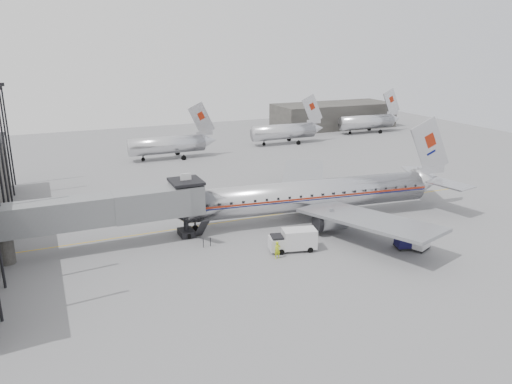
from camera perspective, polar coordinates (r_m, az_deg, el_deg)
ground at (r=56.77m, az=2.17°, el=-4.83°), size 160.00×160.00×0.00m
hangar at (r=128.43m, az=8.82°, el=8.65°), size 30.00×12.00×6.00m
apron_line at (r=63.05m, az=2.27°, el=-2.57°), size 60.00×0.15×0.01m
jet_bridge at (r=54.20m, az=-15.64°, el=-1.84°), size 21.00×6.20×7.10m
floodlight_masts at (r=61.94m, az=-27.20°, el=3.23°), size 0.90×42.25×15.25m
distant_aircraft_near at (r=93.74m, az=-10.04°, el=5.40°), size 16.39×3.20×10.26m
distant_aircraft_mid at (r=106.28m, az=3.25°, el=6.98°), size 16.39×3.20×10.26m
distant_aircraft_far at (r=122.07m, az=12.61°, el=7.89°), size 16.39×3.20×10.26m
airliner at (r=61.21m, az=6.72°, el=-0.32°), size 37.77×34.84×11.96m
service_van at (r=52.20m, az=4.29°, el=-5.45°), size 5.17×2.93×2.29m
baggage_cart_navy at (r=54.96m, az=16.77°, el=-5.32°), size 2.54×2.20×1.70m
baggage_cart_white at (r=55.13m, az=18.26°, el=-5.47°), size 2.44×2.19×1.57m
ramp_worker at (r=50.40m, az=2.47°, el=-6.64°), size 0.66×0.43×1.79m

